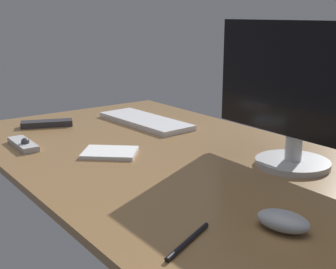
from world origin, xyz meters
TOP-DOWN VIEW (x-y plane):
  - desk at (0.00, 0.00)cm, footprint 140.00×84.00cm
  - monitor at (29.24, 19.74)cm, footprint 53.40×19.41cm
  - keyboard at (-33.46, 15.44)cm, footprint 40.15×16.45cm
  - computer_mouse at (51.27, -11.11)cm, footprint 11.47×8.81cm
  - media_remote at (-30.26, -30.82)cm, footprint 15.85×5.33cm
  - tv_remote at (-50.34, -15.22)cm, footprint 11.40×18.22cm
  - notepad at (-8.28, -13.71)cm, footprint 18.35×18.63cm
  - pen at (44.82, -28.50)cm, footprint 6.42×13.81cm

SIDE VIEW (x-z plane):
  - desk at x=0.00cm, z-range 0.00..2.00cm
  - pen at x=44.82cm, z-range 2.00..2.91cm
  - notepad at x=-8.28cm, z-range 2.00..3.06cm
  - keyboard at x=-33.46cm, z-range 2.00..3.73cm
  - media_remote at x=-30.26cm, z-range 1.30..4.60cm
  - tv_remote at x=-50.34cm, z-range 2.00..4.07cm
  - computer_mouse at x=51.27cm, z-range 2.00..5.44cm
  - monitor at x=29.24cm, z-range 2.35..39.53cm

